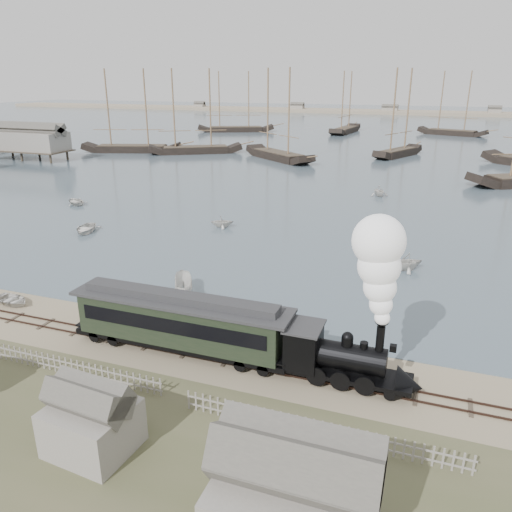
% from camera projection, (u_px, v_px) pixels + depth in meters
% --- Properties ---
extents(ground, '(600.00, 600.00, 0.00)m').
position_uv_depth(ground, '(175.00, 334.00, 36.47)').
color(ground, tan).
rests_on(ground, ground).
extents(harbor_water, '(600.00, 336.00, 0.06)m').
position_uv_depth(harbor_water, '(395.00, 128.00, 186.93)').
color(harbor_water, '#42515E').
rests_on(harbor_water, ground).
extents(rail_track, '(120.00, 1.80, 0.16)m').
position_uv_depth(rail_track, '(161.00, 346.00, 34.68)').
color(rail_track, '#34221C').
rests_on(rail_track, ground).
extents(picket_fence_west, '(19.00, 0.10, 1.20)m').
position_uv_depth(picket_fence_west, '(34.00, 366.00, 32.36)').
color(picket_fence_west, gray).
rests_on(picket_fence_west, ground).
extents(picket_fence_east, '(15.00, 0.10, 1.20)m').
position_uv_depth(picket_fence_east, '(319.00, 440.00, 25.81)').
color(picket_fence_east, gray).
rests_on(picket_fence_east, ground).
extents(shed_mid, '(4.00, 3.50, 3.60)m').
position_uv_depth(shed_mid, '(95.00, 448.00, 25.20)').
color(shed_mid, gray).
rests_on(shed_mid, ground).
extents(far_spit, '(500.00, 20.00, 1.80)m').
position_uv_depth(far_spit, '(409.00, 114.00, 257.76)').
color(far_spit, tan).
rests_on(far_spit, ground).
extents(locomotive, '(8.28, 3.09, 10.32)m').
position_uv_depth(locomotive, '(368.00, 316.00, 28.65)').
color(locomotive, black).
rests_on(locomotive, ground).
extents(passenger_coach, '(15.40, 2.97, 3.74)m').
position_uv_depth(passenger_coach, '(180.00, 320.00, 33.38)').
color(passenger_coach, black).
rests_on(passenger_coach, ground).
extents(beached_dinghy, '(3.14, 3.91, 0.72)m').
position_uv_depth(beached_dinghy, '(12.00, 300.00, 41.22)').
color(beached_dinghy, silver).
rests_on(beached_dinghy, ground).
extents(rowboat_0, '(5.09, 4.34, 0.89)m').
position_uv_depth(rowboat_0, '(86.00, 228.00, 60.26)').
color(rowboat_0, silver).
rests_on(rowboat_0, harbor_water).
extents(rowboat_1, '(3.25, 3.48, 1.48)m').
position_uv_depth(rowboat_1, '(222.00, 222.00, 62.09)').
color(rowboat_1, silver).
rests_on(rowboat_1, harbor_water).
extents(rowboat_2, '(4.22, 3.28, 1.54)m').
position_uv_depth(rowboat_2, '(183.00, 286.00, 42.79)').
color(rowboat_2, silver).
rests_on(rowboat_2, harbor_water).
extents(rowboat_3, '(3.04, 3.87, 0.73)m').
position_uv_depth(rowboat_3, '(384.00, 224.00, 62.54)').
color(rowboat_3, silver).
rests_on(rowboat_3, harbor_water).
extents(rowboat_4, '(4.17, 4.32, 1.75)m').
position_uv_depth(rowboat_4, '(406.00, 261.00, 48.18)').
color(rowboat_4, silver).
rests_on(rowboat_4, harbor_water).
extents(rowboat_6, '(4.55, 4.87, 0.82)m').
position_uv_depth(rowboat_6, '(76.00, 201.00, 73.72)').
color(rowboat_6, silver).
rests_on(rowboat_6, harbor_water).
extents(rowboat_7, '(4.13, 3.97, 1.68)m').
position_uv_depth(rowboat_7, '(379.00, 191.00, 78.47)').
color(rowboat_7, silver).
rests_on(rowboat_7, harbor_water).
extents(schooner_0, '(24.97, 13.13, 20.00)m').
position_uv_depth(schooner_0, '(129.00, 111.00, 122.37)').
color(schooner_0, black).
rests_on(schooner_0, harbor_water).
extents(schooner_1, '(22.32, 16.29, 20.00)m').
position_uv_depth(schooner_1, '(194.00, 111.00, 120.26)').
color(schooner_1, black).
rests_on(schooner_1, harbor_water).
extents(schooner_2, '(20.63, 18.21, 20.00)m').
position_uv_depth(schooner_2, '(279.00, 114.00, 110.89)').
color(schooner_2, black).
rests_on(schooner_2, harbor_water).
extents(schooner_3, '(10.83, 18.01, 20.00)m').
position_uv_depth(schooner_3, '(402.00, 113.00, 115.21)').
color(schooner_3, black).
rests_on(schooner_3, harbor_water).
extents(schooner_6, '(26.39, 16.11, 20.00)m').
position_uv_depth(schooner_6, '(235.00, 102.00, 170.18)').
color(schooner_6, black).
rests_on(schooner_6, harbor_water).
extents(schooner_7, '(7.66, 23.52, 20.00)m').
position_uv_depth(schooner_7, '(347.00, 102.00, 166.58)').
color(schooner_7, black).
rests_on(schooner_7, harbor_water).
extents(schooner_8, '(22.22, 11.80, 20.00)m').
position_uv_depth(schooner_8, '(456.00, 103.00, 159.46)').
color(schooner_8, black).
rests_on(schooner_8, harbor_water).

